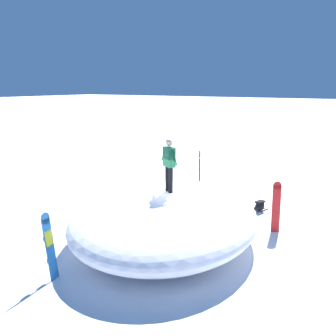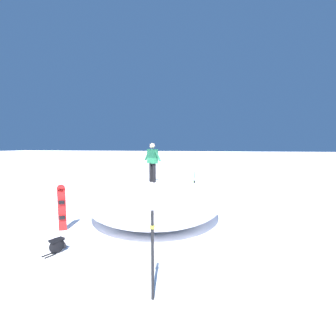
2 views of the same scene
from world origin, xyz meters
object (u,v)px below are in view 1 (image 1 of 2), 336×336
object	(u,v)px
backpack_near	(260,206)
snowboarder_standing	(169,162)
trail_marker_pole	(199,169)
snowboard_primary_upright	(276,206)
snowboard_secondary_upright	(49,245)

from	to	relation	value
backpack_near	snowboarder_standing	bearing A→B (deg)	67.31
backpack_near	trail_marker_pole	world-z (taller)	trail_marker_pole
snowboarder_standing	trail_marker_pole	distance (m)	5.65
snowboarder_standing	backpack_near	xyz separation A→B (m)	(-1.60, -3.82, -2.19)
snowboard_primary_upright	snowboard_secondary_upright	distance (m)	6.91
snowboard_primary_upright	trail_marker_pole	world-z (taller)	trail_marker_pole
snowboarder_standing	snowboard_primary_upright	distance (m)	3.78
snowboard_primary_upright	snowboarder_standing	bearing A→B (deg)	41.02
snowboarder_standing	snowboard_secondary_upright	world-z (taller)	snowboarder_standing
snowboard_secondary_upright	trail_marker_pole	xyz separation A→B (m)	(0.43, -8.71, 0.05)
snowboard_secondary_upright	backpack_near	world-z (taller)	snowboard_secondary_upright
trail_marker_pole	snowboarder_standing	bearing A→B (deg)	107.36
backpack_near	trail_marker_pole	size ratio (longest dim) A/B	0.39
snowboard_primary_upright	backpack_near	size ratio (longest dim) A/B	2.39
snowboarder_standing	snowboard_secondary_upright	bearing A→B (deg)	71.09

